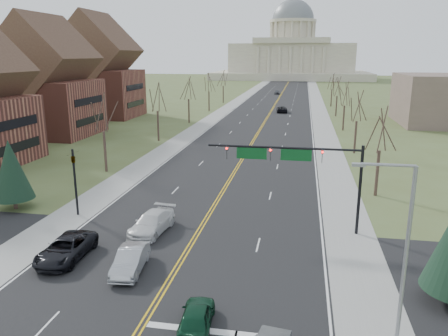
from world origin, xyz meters
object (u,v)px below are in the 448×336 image
at_px(car_nb_inner_lead, 196,317).
at_px(signal_mast, 295,161).
at_px(street_light, 402,243).
at_px(signal_left, 75,175).
at_px(car_sb_outer_lead, 66,249).
at_px(car_sb_inner_lead, 131,260).
at_px(car_far_nb, 282,109).
at_px(car_far_sb, 277,92).
at_px(car_sb_inner_second, 152,223).

bearing_deg(car_nb_inner_lead, signal_mast, -112.72).
bearing_deg(street_light, signal_left, 150.88).
xyz_separation_m(signal_left, car_sb_outer_lead, (3.55, -8.19, -2.93)).
distance_m(car_nb_inner_lead, car_sb_inner_lead, 7.87).
xyz_separation_m(street_light, car_sb_outer_lead, (-20.68, 5.31, -4.44)).
bearing_deg(car_far_nb, car_nb_inner_lead, 85.36).
height_order(signal_left, car_far_nb, signal_left).
bearing_deg(signal_mast, car_far_sb, 94.07).
distance_m(car_nb_inner_lead, car_far_nb, 89.78).
height_order(car_sb_outer_lead, car_far_sb, car_sb_outer_lead).
bearing_deg(car_far_sb, signal_left, -99.22).
relative_size(signal_left, street_light, 0.66).
distance_m(signal_mast, car_sb_inner_lead, 14.59).
height_order(car_sb_inner_lead, car_far_sb, car_sb_inner_lead).
xyz_separation_m(car_nb_inner_lead, car_sb_inner_second, (-6.54, 11.80, 0.10)).
xyz_separation_m(car_sb_inner_lead, car_sb_inner_second, (-0.78, 6.43, 0.04)).
relative_size(car_sb_inner_lead, car_far_sb, 1.05).
bearing_deg(car_nb_inner_lead, car_far_sb, -93.40).
xyz_separation_m(car_sb_inner_lead, car_far_sb, (1.29, 135.73, -0.01)).
height_order(car_nb_inner_lead, car_sb_inner_lead, car_sb_inner_lead).
distance_m(car_sb_inner_lead, car_far_nb, 84.61).
distance_m(signal_left, car_far_nb, 76.77).
distance_m(signal_mast, car_sb_inner_second, 12.42).
relative_size(signal_mast, car_nb_inner_lead, 2.96).
bearing_deg(signal_mast, car_sb_outer_lead, -152.00).
bearing_deg(signal_mast, car_sb_inner_second, -166.76).
distance_m(car_sb_inner_lead, car_sb_inner_second, 6.48).
relative_size(street_light, car_far_sb, 2.06).
bearing_deg(car_far_nb, car_far_sb, -89.89).
height_order(car_sb_outer_lead, car_sb_inner_second, car_sb_inner_second).
bearing_deg(car_sb_outer_lead, car_nb_inner_lead, -30.82).
xyz_separation_m(car_sb_inner_second, car_far_sb, (2.07, 129.30, -0.05)).
height_order(car_sb_inner_second, car_far_sb, car_sb_inner_second).
xyz_separation_m(signal_mast, street_light, (5.29, -13.50, -0.54)).
height_order(street_light, car_nb_inner_lead, street_light).
relative_size(signal_left, car_far_sb, 1.36).
relative_size(street_light, car_sb_inner_lead, 1.95).
height_order(signal_left, car_sb_inner_lead, signal_left).
bearing_deg(signal_left, car_sb_outer_lead, -66.53).
height_order(signal_mast, car_sb_outer_lead, signal_mast).
height_order(car_nb_inner_lead, car_far_sb, car_far_sb).
xyz_separation_m(signal_mast, signal_left, (-18.95, 0.00, -2.05)).
relative_size(car_sb_inner_second, car_far_sb, 1.26).
relative_size(car_sb_inner_second, car_far_nb, 1.01).
bearing_deg(car_far_sb, signal_mast, -90.67).
xyz_separation_m(signal_mast, car_sb_inner_lead, (-10.30, -9.04, -4.98)).
relative_size(car_nb_inner_lead, car_far_sb, 0.93).
bearing_deg(car_far_nb, signal_left, 74.56).
xyz_separation_m(signal_mast, car_nb_inner_lead, (-4.54, -14.41, -5.05)).
height_order(signal_left, car_sb_outer_lead, signal_left).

